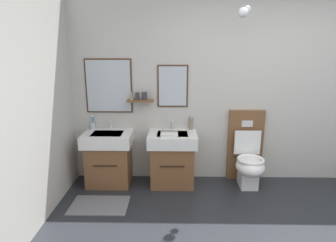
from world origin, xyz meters
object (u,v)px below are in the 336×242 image
at_px(vanity_sink_left, 109,157).
at_px(toilet, 247,158).
at_px(soap_dispenser, 191,123).
at_px(vanity_sink_right, 172,157).
at_px(toothbrush_cup, 93,125).
at_px(folded_hand_towel, 169,135).

distance_m(vanity_sink_left, toilet, 1.88).
bearing_deg(toilet, soap_dispenser, 167.41).
height_order(vanity_sink_right, toothbrush_cup, toothbrush_cup).
height_order(toilet, soap_dispenser, toilet).
bearing_deg(soap_dispenser, vanity_sink_left, -170.59).
distance_m(toothbrush_cup, folded_hand_towel, 1.12).
distance_m(toilet, toothbrush_cup, 2.17).
relative_size(vanity_sink_right, toilet, 0.73).
distance_m(toilet, soap_dispenser, 0.90).
height_order(vanity_sink_right, folded_hand_towel, folded_hand_towel).
bearing_deg(vanity_sink_left, folded_hand_towel, -10.58).
height_order(vanity_sink_left, soap_dispenser, soap_dispenser).
relative_size(vanity_sink_right, soap_dispenser, 3.63).
bearing_deg(vanity_sink_left, toothbrush_cup, 144.25).
bearing_deg(toothbrush_cup, toilet, -4.33).
height_order(vanity_sink_left, vanity_sink_right, same).
height_order(vanity_sink_left, toilet, toilet).
bearing_deg(folded_hand_towel, toilet, 9.02).
xyz_separation_m(vanity_sink_left, toothbrush_cup, (-0.24, 0.17, 0.40)).
xyz_separation_m(vanity_sink_right, soap_dispenser, (0.25, 0.18, 0.43)).
distance_m(toothbrush_cup, soap_dispenser, 1.36).
distance_m(vanity_sink_right, toilet, 1.02).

